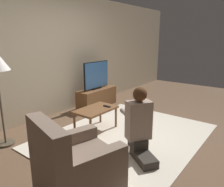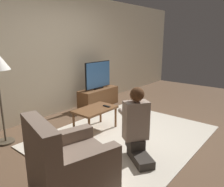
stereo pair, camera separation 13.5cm
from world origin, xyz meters
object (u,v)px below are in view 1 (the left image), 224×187
(coffee_table, at_px, (96,111))
(armchair, at_px, (75,169))
(tv, at_px, (96,75))
(person_kneeling, at_px, (139,123))

(coffee_table, bearing_deg, armchair, -145.79)
(coffee_table, relative_size, armchair, 0.81)
(tv, relative_size, person_kneeling, 0.82)
(coffee_table, bearing_deg, tv, 40.92)
(coffee_table, bearing_deg, person_kneeling, -104.47)
(coffee_table, xyz_separation_m, armchair, (-1.37, -0.93, -0.07))
(tv, distance_m, armchair, 3.17)
(tv, relative_size, coffee_table, 1.07)
(tv, height_order, armchair, tv)
(armchair, bearing_deg, coffee_table, -40.59)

